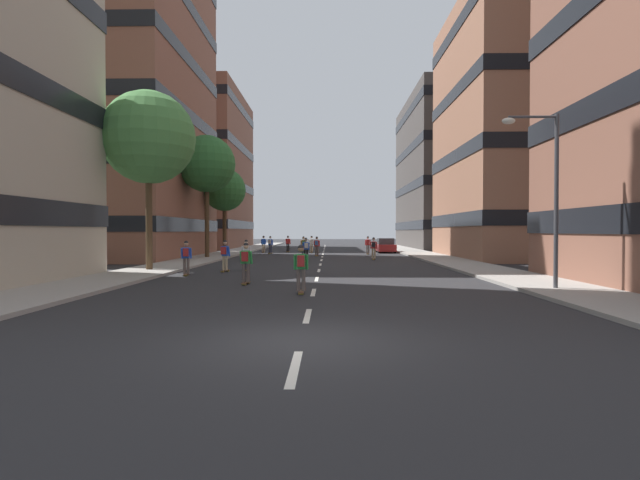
% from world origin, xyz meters
% --- Properties ---
extents(ground_plane, '(191.32, 191.32, 0.00)m').
position_xyz_m(ground_plane, '(0.00, 31.89, 0.00)').
color(ground_plane, '#28282B').
extents(sidewalk_left, '(3.43, 87.69, 0.14)m').
position_xyz_m(sidewalk_left, '(-9.43, 35.87, 0.07)').
color(sidewalk_left, '#9E9991').
rests_on(sidewalk_left, ground_plane).
extents(sidewalk_right, '(3.43, 87.69, 0.14)m').
position_xyz_m(sidewalk_right, '(9.43, 35.87, 0.07)').
color(sidewalk_right, '#9E9991').
rests_on(sidewalk_right, ground_plane).
extents(lane_markings, '(0.16, 72.20, 0.01)m').
position_xyz_m(lane_markings, '(0.00, 33.00, 0.00)').
color(lane_markings, silver).
rests_on(lane_markings, ground_plane).
extents(building_left_mid, '(13.08, 18.15, 32.29)m').
position_xyz_m(building_left_mid, '(-17.63, 31.85, 16.24)').
color(building_left_mid, brown).
rests_on(building_left_mid, ground_plane).
extents(building_left_far, '(13.08, 19.48, 20.69)m').
position_xyz_m(building_left_far, '(-17.63, 55.96, 10.44)').
color(building_left_far, brown).
rests_on(building_left_far, ground_plane).
extents(building_right_mid, '(13.08, 16.40, 21.29)m').
position_xyz_m(building_right_mid, '(17.63, 31.85, 10.74)').
color(building_right_mid, '#9E6B51').
rests_on(building_right_mid, ground_plane).
extents(building_right_far, '(13.08, 22.66, 19.95)m').
position_xyz_m(building_right_far, '(17.63, 55.96, 10.06)').
color(building_right_far, '#4C4744').
rests_on(building_right_far, ground_plane).
extents(parked_car_near, '(1.82, 4.40, 1.52)m').
position_xyz_m(parked_car_near, '(6.52, 41.37, 0.70)').
color(parked_car_near, maroon).
rests_on(parked_car_near, ground_plane).
extents(street_tree_near, '(5.13, 5.13, 9.89)m').
position_xyz_m(street_tree_near, '(-9.43, 16.97, 7.44)').
color(street_tree_near, '#4C3823').
rests_on(street_tree_near, sidewalk_left).
extents(street_tree_mid, '(4.67, 4.67, 9.97)m').
position_xyz_m(street_tree_mid, '(-9.43, 29.92, 7.75)').
color(street_tree_mid, '#4C3823').
rests_on(street_tree_mid, sidewalk_left).
extents(street_tree_far, '(4.07, 4.07, 8.12)m').
position_xyz_m(street_tree_far, '(-9.43, 36.65, 6.19)').
color(street_tree_far, '#4C3823').
rests_on(street_tree_far, sidewalk_left).
extents(streetlamp_right, '(2.13, 0.30, 6.50)m').
position_xyz_m(streetlamp_right, '(8.72, 8.42, 4.14)').
color(streetlamp_right, '#3F3F44').
rests_on(streetlamp_right, sidewalk_right).
extents(skater_0, '(0.57, 0.92, 1.78)m').
position_xyz_m(skater_0, '(-5.29, 38.72, 1.02)').
color(skater_0, brown).
rests_on(skater_0, ground_plane).
extents(skater_1, '(0.54, 0.91, 1.78)m').
position_xyz_m(skater_1, '(4.37, 37.57, 1.02)').
color(skater_1, brown).
rests_on(skater_1, ground_plane).
extents(skater_2, '(0.53, 0.90, 1.78)m').
position_xyz_m(skater_2, '(-4.17, 17.90, 0.98)').
color(skater_2, brown).
rests_on(skater_2, ground_plane).
extents(skater_3, '(0.56, 0.92, 1.78)m').
position_xyz_m(skater_3, '(-0.51, 34.15, 1.02)').
color(skater_3, brown).
rests_on(skater_3, ground_plane).
extents(skater_4, '(0.55, 0.91, 1.78)m').
position_xyz_m(skater_4, '(-1.78, 35.39, 1.02)').
color(skater_4, brown).
rests_on(skater_4, ground_plane).
extents(skater_5, '(0.56, 0.92, 1.78)m').
position_xyz_m(skater_5, '(-3.82, 42.39, 0.98)').
color(skater_5, brown).
rests_on(skater_5, ground_plane).
extents(skater_6, '(0.53, 0.90, 1.78)m').
position_xyz_m(skater_6, '(-1.23, 40.87, 1.02)').
color(skater_6, brown).
rests_on(skater_6, ground_plane).
extents(skater_7, '(0.54, 0.90, 1.78)m').
position_xyz_m(skater_7, '(-6.28, 41.15, 0.98)').
color(skater_7, brown).
rests_on(skater_7, ground_plane).
extents(skater_8, '(0.57, 0.92, 1.78)m').
position_xyz_m(skater_8, '(-1.13, 26.37, 1.02)').
color(skater_8, brown).
rests_on(skater_8, ground_plane).
extents(skater_9, '(0.57, 0.92, 1.78)m').
position_xyz_m(skater_9, '(-5.19, 16.91, 1.02)').
color(skater_9, brown).
rests_on(skater_9, ground_plane).
extents(skater_10, '(0.54, 0.91, 1.78)m').
position_xyz_m(skater_10, '(-0.44, 7.58, 1.02)').
color(skater_10, brown).
rests_on(skater_10, ground_plane).
extents(skater_11, '(0.55, 0.92, 1.78)m').
position_xyz_m(skater_11, '(4.12, 28.68, 1.02)').
color(skater_11, brown).
rests_on(skater_11, ground_plane).
extents(skater_12, '(0.55, 0.91, 1.78)m').
position_xyz_m(skater_12, '(-2.95, 10.60, 1.02)').
color(skater_12, brown).
rests_on(skater_12, ground_plane).
extents(skater_13, '(0.56, 0.92, 1.78)m').
position_xyz_m(skater_13, '(-6.67, 14.60, 1.02)').
color(skater_13, brown).
rests_on(skater_13, ground_plane).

